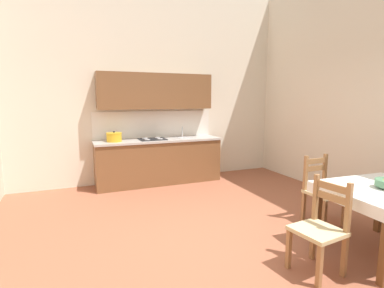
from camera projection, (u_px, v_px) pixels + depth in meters
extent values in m
cube|color=#99563D|center=(223.00, 247.00, 3.52)|extent=(6.16, 6.77, 0.10)
cube|color=silver|center=(152.00, 85.00, 6.09)|extent=(6.16, 0.12, 3.96)
cube|color=brown|center=(159.00, 162.00, 5.99)|extent=(2.49, 0.60, 0.86)
cube|color=#ADA8A3|center=(159.00, 140.00, 5.91)|extent=(2.52, 0.63, 0.04)
cube|color=white|center=(154.00, 124.00, 6.15)|extent=(2.49, 0.01, 0.55)
cube|color=brown|center=(156.00, 91.00, 5.89)|extent=(2.29, 0.34, 0.70)
cube|color=black|center=(163.00, 184.00, 5.80)|extent=(2.45, 0.02, 0.09)
cylinder|color=silver|center=(185.00, 138.00, 6.13)|extent=(0.34, 0.34, 0.02)
cylinder|color=silver|center=(182.00, 132.00, 6.24)|extent=(0.02, 0.02, 0.22)
cube|color=black|center=(153.00, 139.00, 5.87)|extent=(0.52, 0.42, 0.01)
cylinder|color=silver|center=(147.00, 140.00, 5.73)|extent=(0.11, 0.11, 0.01)
cylinder|color=silver|center=(160.00, 139.00, 5.83)|extent=(0.11, 0.11, 0.01)
cylinder|color=silver|center=(145.00, 138.00, 5.91)|extent=(0.11, 0.11, 0.01)
cylinder|color=silver|center=(157.00, 138.00, 6.01)|extent=(0.11, 0.11, 0.01)
cylinder|color=gold|center=(114.00, 138.00, 5.56)|extent=(0.28, 0.28, 0.15)
cylinder|color=gold|center=(114.00, 133.00, 5.55)|extent=(0.29, 0.29, 0.02)
sphere|color=black|center=(114.00, 132.00, 5.55)|extent=(0.04, 0.04, 0.04)
cube|color=brown|center=(317.00, 214.00, 3.45)|extent=(0.07, 0.07, 0.73)
cube|color=brown|center=(380.00, 204.00, 3.77)|extent=(0.07, 0.07, 0.73)
cube|color=white|center=(346.00, 181.00, 3.64)|extent=(1.18, 0.07, 0.12)
cube|color=white|center=(343.00, 200.00, 2.97)|extent=(0.06, 1.03, 0.12)
cube|color=#D1BC89|center=(317.00, 231.00, 2.86)|extent=(0.47, 0.47, 0.04)
cube|color=#996B42|center=(319.00, 266.00, 2.65)|extent=(0.05, 0.05, 0.41)
cube|color=#996B42|center=(289.00, 249.00, 2.96)|extent=(0.05, 0.05, 0.41)
cube|color=#996B42|center=(347.00, 231.00, 2.79)|extent=(0.05, 0.05, 0.93)
cube|color=#996B42|center=(314.00, 217.00, 3.10)|extent=(0.05, 0.05, 0.93)
cube|color=#996B42|center=(332.00, 187.00, 2.89)|extent=(0.06, 0.32, 0.07)
cube|color=#996B42|center=(332.00, 197.00, 2.90)|extent=(0.06, 0.32, 0.07)
cube|color=#D1BC89|center=(324.00, 193.00, 4.01)|extent=(0.43, 0.43, 0.04)
cube|color=#996B42|center=(344.00, 212.00, 3.95)|extent=(0.05, 0.05, 0.41)
cube|color=#996B42|center=(324.00, 216.00, 3.81)|extent=(0.05, 0.05, 0.41)
cube|color=#996B42|center=(324.00, 186.00, 4.24)|extent=(0.05, 0.05, 0.93)
cube|color=#996B42|center=(305.00, 189.00, 4.09)|extent=(0.05, 0.05, 0.93)
cube|color=#996B42|center=(316.00, 161.00, 4.11)|extent=(0.32, 0.03, 0.07)
cube|color=#996B42|center=(316.00, 168.00, 4.12)|extent=(0.32, 0.03, 0.07)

